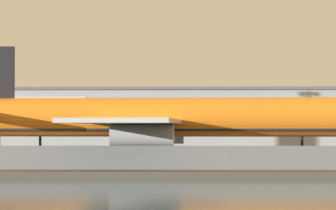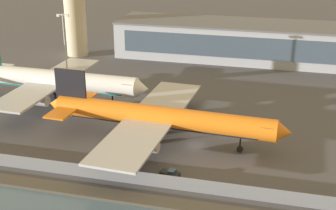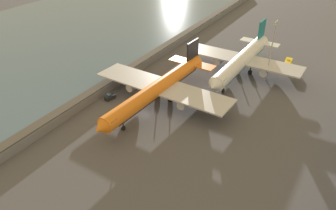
% 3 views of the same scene
% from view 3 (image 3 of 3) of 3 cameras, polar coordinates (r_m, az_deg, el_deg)
% --- Properties ---
extents(ground_plane, '(500.00, 500.00, 0.00)m').
position_cam_3_polar(ground_plane, '(88.40, -4.22, -1.68)').
color(ground_plane, '#4C4C51').
extents(shoreline_seawall, '(320.00, 3.00, 0.50)m').
position_cam_3_polar(shoreline_seawall, '(99.84, -14.01, 1.78)').
color(shoreline_seawall, '#474238').
rests_on(shoreline_seawall, ground).
extents(perimeter_fence, '(280.00, 0.10, 2.41)m').
position_cam_3_polar(perimeter_fence, '(96.57, -12.13, 1.61)').
color(perimeter_fence, slate).
rests_on(perimeter_fence, ground).
extents(cargo_jet_orange, '(48.27, 41.88, 12.84)m').
position_cam_3_polar(cargo_jet_orange, '(91.02, -1.50, 3.07)').
color(cargo_jet_orange, orange).
rests_on(cargo_jet_orange, ground).
extents(passenger_jet_white_teal, '(44.81, 37.92, 14.08)m').
position_cam_3_polar(passenger_jet_white_teal, '(109.35, 12.85, 7.68)').
color(passenger_jet_white_teal, white).
rests_on(passenger_jet_white_teal, ground).
extents(baggage_tug, '(3.50, 2.34, 1.80)m').
position_cam_3_polar(baggage_tug, '(96.08, -10.09, 1.41)').
color(baggage_tug, '#1E2328').
rests_on(baggage_tug, ground).
extents(ops_van, '(5.32, 2.43, 2.48)m').
position_cam_3_polar(ops_van, '(121.90, 20.18, 6.93)').
color(ops_van, yellow).
rests_on(ops_van, ground).
extents(apron_light_mast_apron_east, '(3.20, 0.40, 19.30)m').
position_cam_3_polar(apron_light_mast_apron_east, '(106.05, 17.60, 9.47)').
color(apron_light_mast_apron_east, '#A8A8AD').
rests_on(apron_light_mast_apron_east, ground).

